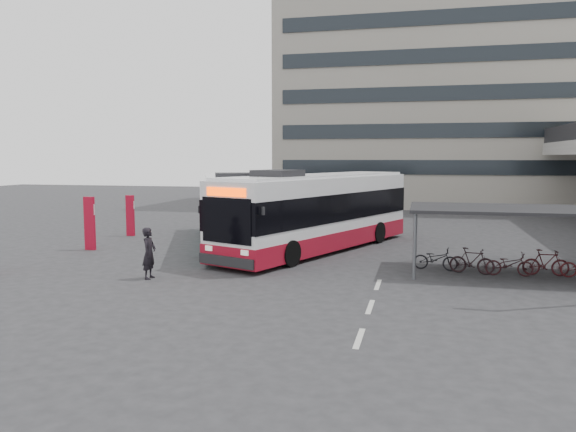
# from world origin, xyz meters

# --- Properties ---
(ground) EXTENTS (120.00, 120.00, 0.00)m
(ground) POSITION_xyz_m (0.00, 0.00, 0.00)
(ground) COLOR #28282B
(ground) RESTS_ON ground
(bike_shelter) EXTENTS (10.00, 4.00, 2.54)m
(bike_shelter) POSITION_xyz_m (8.50, 3.00, 1.36)
(bike_shelter) COLOR #595B60
(bike_shelter) RESTS_ON ground
(office_block) EXTENTS (30.00, 15.00, 25.00)m
(office_block) POSITION_xyz_m (6.00, 36.00, 12.50)
(office_block) COLOR gray
(office_block) RESTS_ON ground
(road_markings) EXTENTS (0.15, 7.60, 0.01)m
(road_markings) POSITION_xyz_m (2.50, -3.00, 0.01)
(road_markings) COLOR beige
(road_markings) RESTS_ON ground
(bus_main) EXTENTS (7.59, 13.26, 3.89)m
(bus_main) POSITION_xyz_m (-0.85, 6.79, 1.81)
(bus_main) COLOR white
(bus_main) RESTS_ON ground
(bus_teal) EXTENTS (7.21, 12.71, 3.73)m
(bus_teal) POSITION_xyz_m (-5.54, 7.55, 1.73)
(bus_teal) COLOR white
(bus_teal) RESTS_ON ground
(pedestrian) EXTENTS (0.48, 0.71, 1.89)m
(pedestrian) POSITION_xyz_m (-5.73, -0.93, 0.94)
(pedestrian) COLOR black
(pedestrian) RESTS_ON ground
(sign_totem_mid) EXTENTS (0.55, 0.17, 2.56)m
(sign_totem_mid) POSITION_xyz_m (-11.52, 4.28, 1.32)
(sign_totem_mid) COLOR #A80A22
(sign_totem_mid) RESTS_ON ground
(sign_totem_north) EXTENTS (0.50, 0.17, 2.30)m
(sign_totem_north) POSITION_xyz_m (-12.07, 9.12, 1.19)
(sign_totem_north) COLOR #A80A22
(sign_totem_north) RESTS_ON ground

